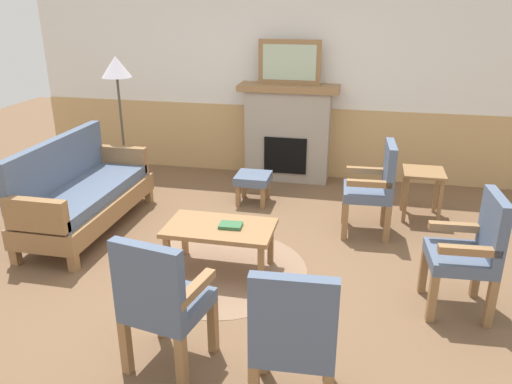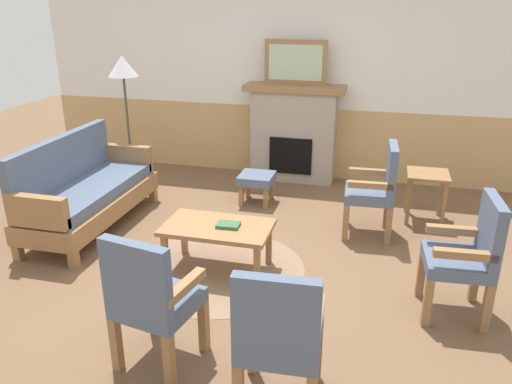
% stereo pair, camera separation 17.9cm
% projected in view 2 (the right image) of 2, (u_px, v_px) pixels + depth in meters
% --- Properties ---
extents(ground_plane, '(14.00, 14.00, 0.00)m').
position_uv_depth(ground_plane, '(247.00, 258.00, 4.82)').
color(ground_plane, brown).
extents(wall_back, '(7.20, 0.14, 2.70)m').
position_uv_depth(wall_back, '(298.00, 79.00, 6.69)').
color(wall_back, white).
rests_on(wall_back, ground_plane).
extents(fireplace, '(1.30, 0.44, 1.28)m').
position_uv_depth(fireplace, '(294.00, 132.00, 6.70)').
color(fireplace, '#A39989').
rests_on(fireplace, ground_plane).
extents(framed_picture, '(0.80, 0.04, 0.56)m').
position_uv_depth(framed_picture, '(295.00, 62.00, 6.37)').
color(framed_picture, olive).
rests_on(framed_picture, fireplace).
extents(couch, '(0.70, 1.80, 0.98)m').
position_uv_depth(couch, '(86.00, 192.00, 5.36)').
color(couch, olive).
rests_on(couch, ground_plane).
extents(coffee_table, '(0.96, 0.56, 0.44)m').
position_uv_depth(coffee_table, '(218.00, 231.00, 4.49)').
color(coffee_table, olive).
rests_on(coffee_table, ground_plane).
extents(round_rug, '(1.58, 1.58, 0.01)m').
position_uv_depth(round_rug, '(219.00, 268.00, 4.63)').
color(round_rug, '#896B51').
rests_on(round_rug, ground_plane).
extents(book_on_table, '(0.21, 0.15, 0.03)m').
position_uv_depth(book_on_table, '(228.00, 225.00, 4.45)').
color(book_on_table, '#33663D').
rests_on(book_on_table, coffee_table).
extents(footstool, '(0.40, 0.40, 0.36)m').
position_uv_depth(footstool, '(257.00, 180.00, 6.03)').
color(footstool, olive).
rests_on(footstool, ground_plane).
extents(armchair_near_fireplace, '(0.51, 0.51, 0.98)m').
position_uv_depth(armchair_near_fireplace, '(469.00, 252.00, 3.79)').
color(armchair_near_fireplace, olive).
rests_on(armchair_near_fireplace, ground_plane).
extents(armchair_by_window_left, '(0.50, 0.50, 0.98)m').
position_uv_depth(armchair_by_window_left, '(377.00, 186.00, 5.12)').
color(armchair_by_window_left, olive).
rests_on(armchair_by_window_left, ground_plane).
extents(armchair_front_left, '(0.56, 0.56, 0.98)m').
position_uv_depth(armchair_front_left, '(151.00, 296.00, 3.23)').
color(armchair_front_left, olive).
rests_on(armchair_front_left, ground_plane).
extents(armchair_front_center, '(0.51, 0.51, 0.98)m').
position_uv_depth(armchair_front_center, '(279.00, 334.00, 2.87)').
color(armchair_front_center, olive).
rests_on(armchair_front_center, ground_plane).
extents(side_table, '(0.44, 0.44, 0.55)m').
position_uv_depth(side_table, '(427.00, 183.00, 5.51)').
color(side_table, olive).
rests_on(side_table, ground_plane).
extents(floor_lamp_by_couch, '(0.36, 0.36, 1.68)m').
position_uv_depth(floor_lamp_by_couch, '(123.00, 75.00, 6.12)').
color(floor_lamp_by_couch, '#332D28').
rests_on(floor_lamp_by_couch, ground_plane).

